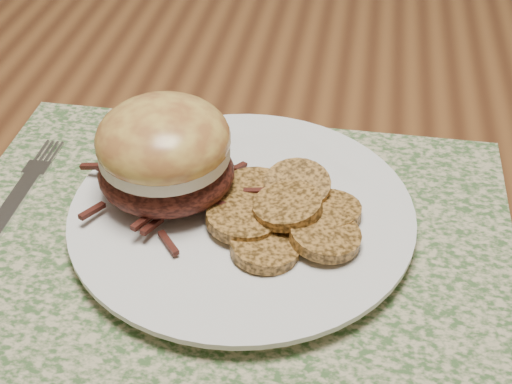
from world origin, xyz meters
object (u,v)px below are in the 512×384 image
dining_table (151,248)px  pork_sandwich (165,153)px  dinner_plate (242,216)px  fork (15,200)px

dining_table → pork_sandwich: bearing=-44.5°
dining_table → pork_sandwich: size_ratio=12.99×
dinner_plate → pork_sandwich: 0.08m
dinner_plate → pork_sandwich: (-0.06, 0.01, 0.05)m
dining_table → dinner_plate: dinner_plate is taller
dining_table → fork: 0.14m
dinner_plate → fork: size_ratio=1.47×
dining_table → dinner_plate: bearing=-23.8°
pork_sandwich → fork: bearing=-177.5°
dinner_plate → fork: (-0.19, -0.00, -0.01)m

